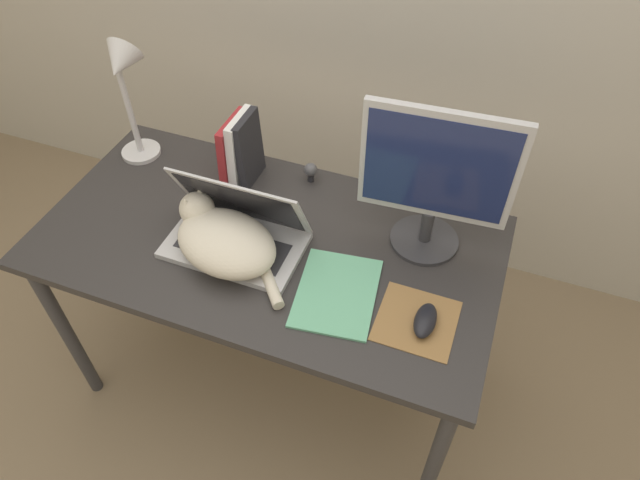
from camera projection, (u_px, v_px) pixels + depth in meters
ground_plane at (239, 456)px, 1.99m from camera, size 12.00×12.00×0.00m
desk at (268, 257)px, 1.72m from camera, size 1.35×0.71×0.75m
laptop at (237, 232)px, 1.62m from camera, size 0.39×0.24×0.23m
cat at (223, 239)px, 1.58m from camera, size 0.40×0.29×0.14m
external_monitor at (436, 179)px, 1.49m from camera, size 0.41×0.20×0.45m
mousepad at (416, 321)px, 1.47m from camera, size 0.20×0.20×0.00m
computer_mouse at (425, 321)px, 1.44m from camera, size 0.06×0.11×0.04m
book_row at (241, 149)px, 1.78m from camera, size 0.09×0.16×0.23m
desk_lamp at (124, 83)px, 1.70m from camera, size 0.17×0.17×0.44m
notepad at (337, 293)px, 1.53m from camera, size 0.24×0.30×0.01m
webcam at (311, 170)px, 1.82m from camera, size 0.04×0.04×0.07m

